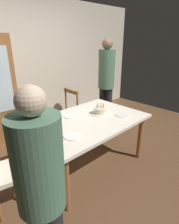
% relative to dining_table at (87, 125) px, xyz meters
% --- Properties ---
extents(ground, '(6.40, 6.40, 0.00)m').
position_rel_dining_table_xyz_m(ground, '(0.00, 0.00, -0.67)').
color(ground, brown).
extents(back_wall, '(6.40, 0.10, 2.60)m').
position_rel_dining_table_xyz_m(back_wall, '(0.00, 1.85, 0.63)').
color(back_wall, beige).
rests_on(back_wall, ground).
extents(dining_table, '(1.66, 1.09, 0.76)m').
position_rel_dining_table_xyz_m(dining_table, '(0.00, 0.00, 0.00)').
color(dining_table, silver).
rests_on(dining_table, ground).
extents(birthday_cake, '(0.28, 0.28, 0.16)m').
position_rel_dining_table_xyz_m(birthday_cake, '(0.29, 0.02, 0.12)').
color(birthday_cake, silver).
rests_on(birthday_cake, dining_table).
extents(plate_near_celebrant, '(0.22, 0.22, 0.01)m').
position_rel_dining_table_xyz_m(plate_near_celebrant, '(-0.46, -0.24, 0.09)').
color(plate_near_celebrant, white).
rests_on(plate_near_celebrant, dining_table).
extents(plate_far_side, '(0.22, 0.22, 0.01)m').
position_rel_dining_table_xyz_m(plate_far_side, '(-0.08, 0.24, 0.09)').
color(plate_far_side, white).
rests_on(plate_far_side, dining_table).
extents(plate_near_guest, '(0.22, 0.22, 0.01)m').
position_rel_dining_table_xyz_m(plate_near_guest, '(0.50, -0.24, 0.09)').
color(plate_near_guest, white).
rests_on(plate_near_guest, dining_table).
extents(fork_near_celebrant, '(0.18, 0.03, 0.01)m').
position_rel_dining_table_xyz_m(fork_near_celebrant, '(-0.62, -0.25, 0.08)').
color(fork_near_celebrant, silver).
rests_on(fork_near_celebrant, dining_table).
extents(fork_far_side, '(0.18, 0.03, 0.01)m').
position_rel_dining_table_xyz_m(fork_far_side, '(-0.24, 0.25, 0.08)').
color(fork_far_side, silver).
rests_on(fork_far_side, dining_table).
extents(chair_spindle_back, '(0.46, 0.46, 0.95)m').
position_rel_dining_table_xyz_m(chair_spindle_back, '(0.25, 0.86, -0.22)').
color(chair_spindle_back, tan).
rests_on(chair_spindle_back, ground).
extents(person_celebrant, '(0.32, 0.32, 1.60)m').
position_rel_dining_table_xyz_m(person_celebrant, '(-1.23, -0.85, 0.23)').
color(person_celebrant, '#262328').
rests_on(person_celebrant, ground).
extents(person_guest, '(0.32, 0.32, 1.83)m').
position_rel_dining_table_xyz_m(person_guest, '(1.18, 0.67, 0.37)').
color(person_guest, '#262328').
rests_on(person_guest, ground).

